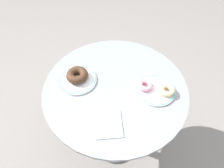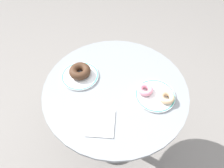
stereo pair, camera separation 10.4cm
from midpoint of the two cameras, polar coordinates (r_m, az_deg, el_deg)
ground_plane at (r=1.68m, az=2.46°, el=-16.02°), size 7.00×7.00×0.02m
cafe_table at (r=1.22m, az=3.30°, el=-6.48°), size 0.76×0.76×0.70m
plate_left at (r=1.11m, az=-6.34°, el=2.12°), size 0.20×0.20×0.01m
plate_right at (r=1.06m, az=14.82°, el=-3.32°), size 0.20×0.20×0.01m
donut_chocolate at (r=1.10m, az=-6.43°, el=3.36°), size 0.16×0.16×0.04m
donut_glazed at (r=1.04m, az=17.89°, el=-3.78°), size 0.08×0.08×0.03m
donut_pink_frosted at (r=1.05m, az=12.15°, el=-1.73°), size 0.11×0.11×0.03m
paper_napkin at (r=0.95m, az=0.02°, el=-11.14°), size 0.16×0.17×0.01m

